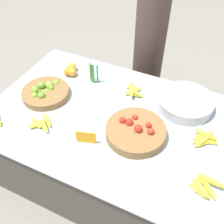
% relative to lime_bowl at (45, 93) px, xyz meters
% --- Properties ---
extents(ground_plane, '(12.00, 12.00, 0.00)m').
position_rel_lime_bowl_xyz_m(ground_plane, '(0.54, 0.01, -0.66)').
color(ground_plane, gray).
extents(market_table, '(1.72, 1.13, 0.63)m').
position_rel_lime_bowl_xyz_m(market_table, '(0.54, 0.01, -0.35)').
color(market_table, '#4C4742').
rests_on(market_table, ground_plane).
extents(lime_bowl, '(0.35, 0.35, 0.10)m').
position_rel_lime_bowl_xyz_m(lime_bowl, '(0.00, 0.00, 0.00)').
color(lime_bowl, olive).
rests_on(lime_bowl, market_table).
extents(tomato_basket, '(0.39, 0.39, 0.11)m').
position_rel_lime_bowl_xyz_m(tomato_basket, '(0.75, -0.07, 0.00)').
color(tomato_basket, olive).
rests_on(tomato_basket, market_table).
extents(orange_pile, '(0.11, 0.14, 0.07)m').
position_rel_lime_bowl_xyz_m(orange_pile, '(0.03, 0.31, 0.00)').
color(orange_pile, orange).
rests_on(orange_pile, market_table).
extents(metal_bowl, '(0.39, 0.39, 0.08)m').
position_rel_lime_bowl_xyz_m(metal_bowl, '(0.97, 0.32, 0.01)').
color(metal_bowl, '#B7B7BF').
rests_on(metal_bowl, market_table).
extents(price_sign, '(0.12, 0.04, 0.10)m').
position_rel_lime_bowl_xyz_m(price_sign, '(0.49, -0.26, 0.02)').
color(price_sign, orange).
rests_on(price_sign, market_table).
extents(veg_bundle, '(0.07, 0.03, 0.16)m').
position_rel_lime_bowl_xyz_m(veg_bundle, '(0.25, 0.30, 0.05)').
color(veg_bundle, '#428438').
rests_on(veg_bundle, market_table).
extents(banana_bunch_front_center, '(0.16, 0.17, 0.06)m').
position_rel_lime_bowl_xyz_m(banana_bunch_front_center, '(0.58, 0.30, -0.00)').
color(banana_bunch_front_center, yellow).
rests_on(banana_bunch_front_center, market_table).
extents(banana_bunch_middle_left, '(0.17, 0.17, 0.06)m').
position_rel_lime_bowl_xyz_m(banana_bunch_middle_left, '(1.16, 0.06, -0.01)').
color(banana_bunch_middle_left, yellow).
rests_on(banana_bunch_middle_left, market_table).
extents(banana_bunch_middle_right, '(0.19, 0.17, 0.03)m').
position_rel_lime_bowl_xyz_m(banana_bunch_middle_right, '(0.15, -0.26, -0.01)').
color(banana_bunch_middle_right, yellow).
rests_on(banana_bunch_middle_right, market_table).
extents(banana_bunch_back_center, '(0.19, 0.16, 0.06)m').
position_rel_lime_bowl_xyz_m(banana_bunch_back_center, '(1.22, -0.27, -0.00)').
color(banana_bunch_back_center, yellow).
rests_on(banana_bunch_back_center, market_table).
extents(vendor_person, '(0.28, 0.28, 1.62)m').
position_rel_lime_bowl_xyz_m(vendor_person, '(0.48, 0.94, 0.10)').
color(vendor_person, '#473833').
rests_on(vendor_person, ground_plane).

